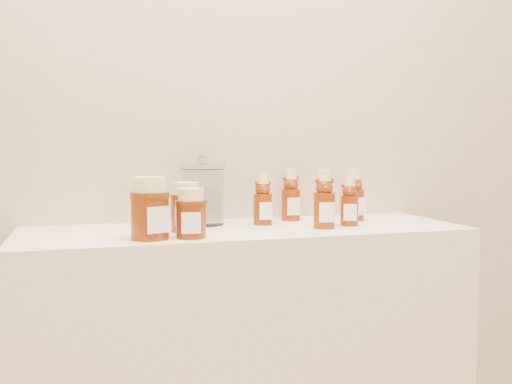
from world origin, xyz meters
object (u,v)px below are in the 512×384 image
object	(u,v)px
bear_bottle_back_left	(263,196)
honey_jar_left	(150,208)
glass_canister	(203,191)
bear_bottle_front_left	(324,195)

from	to	relation	value
bear_bottle_back_left	honey_jar_left	size ratio (longest dim) A/B	1.10
honey_jar_left	glass_canister	bearing A→B (deg)	31.86
glass_canister	bear_bottle_back_left	bearing A→B (deg)	-15.33
bear_bottle_back_left	glass_canister	size ratio (longest dim) A/B	0.86
honey_jar_left	bear_bottle_front_left	bearing A→B (deg)	-12.82
bear_bottle_front_left	honey_jar_left	distance (m)	0.48
bear_bottle_back_left	glass_canister	xyz separation A→B (m)	(-0.16, 0.04, 0.01)
bear_bottle_front_left	honey_jar_left	size ratio (longest dim) A/B	1.21
bear_bottle_back_left	bear_bottle_front_left	xyz separation A→B (m)	(0.14, -0.12, 0.01)
bear_bottle_back_left	bear_bottle_front_left	world-z (taller)	bear_bottle_front_left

